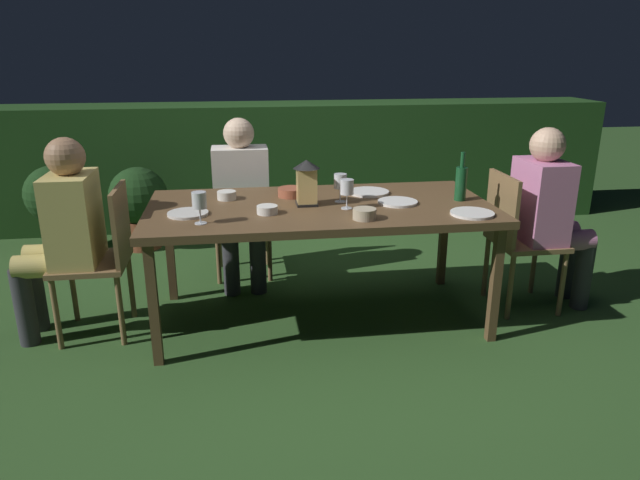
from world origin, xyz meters
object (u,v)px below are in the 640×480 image
Objects in this scene: wine_glass_c at (347,188)px; person_in_pink at (549,210)px; plate_c at (369,192)px; bowl_olives at (291,192)px; green_bottle_on_table at (461,182)px; bowl_bread at (227,195)px; bowl_salad at (267,209)px; potted_plant_corner at (139,203)px; chair_head_far at (517,235)px; potted_plant_by_hedge at (55,202)px; plate_b at (472,213)px; chair_side_right_a at (242,208)px; dining_table at (320,213)px; chair_head_near at (103,254)px; wine_glass_a at (340,183)px; side_table at (332,174)px; bowl_dip at (365,213)px; plate_d at (398,202)px; wine_glass_b at (199,202)px; ice_bucket at (332,143)px; plate_a at (188,213)px; lantern_centerpiece at (307,180)px; person_in_cream at (241,194)px.

person_in_pink is at bearing 4.75° from wine_glass_c.
plate_c is 0.49m from bowl_olives.
wine_glass_c is (-0.71, -0.09, 0.01)m from green_bottle_on_table.
bowl_salad is at bearing -57.39° from bowl_bread.
bowl_olives reaches higher than potted_plant_corner.
wine_glass_c is at bearing -174.41° from chair_head_far.
green_bottle_on_table reaches higher than bowl_olives.
potted_plant_by_hedge is at bearing 150.60° from plate_c.
green_bottle_on_table is 0.33m from plate_b.
chair_side_right_a is 1.62m from green_bottle_on_table.
dining_table is 1.26m from chair_head_near.
bowl_salad is at bearing -9.13° from chair_head_near.
wine_glass_a is 0.34m from bowl_olives.
bowl_olives is 2.18m from side_table.
bowl_dip is 0.19× the size of potted_plant_corner.
plate_d is at bearing -23.06° from bowl_olives.
chair_head_far is 1.97m from wine_glass_b.
chair_head_near reaches higher than plate_b.
green_bottle_on_table reaches higher than wine_glass_b.
plate_b is 0.69× the size of ice_bucket.
wine_glass_c reaches higher than plate_d.
plate_a is at bearing -162.68° from plate_c.
ice_bucket is (-0.40, 2.31, -0.12)m from green_bottle_on_table.
plate_d is 0.34× the size of potted_plant_corner.
plate_b is (0.87, -0.34, -0.14)m from lantern_centerpiece.
bowl_salad is (0.13, -0.84, 0.11)m from person_in_cream.
bowl_olives is (-1.39, 0.22, 0.27)m from chair_head_far.
plate_c is (1.01, 0.52, -0.11)m from wine_glass_b.
person_in_cream reaches higher than bowl_dip.
wine_glass_c reaches higher than bowl_bread.
plate_d is at bearing -45.56° from chair_side_right_a.
chair_head_far reaches higher than plate_c.
wine_glass_c is at bearing -97.41° from side_table.
potted_plant_corner is at bearing 128.35° from bowl_dip.
person_in_cream is at bearing -119.35° from side_table.
plate_d is (0.53, -0.04, -0.14)m from lantern_centerpiece.
wine_glass_c is 0.66× the size of plate_c.
lantern_centerpiece is at bearing 178.53° from green_bottle_on_table.
potted_plant_by_hedge is at bearing 141.94° from wine_glass_c.
plate_a is 0.33× the size of potted_plant_corner.
green_bottle_on_table is (-0.60, -0.02, 0.20)m from person_in_pink.
plate_b is 2.64m from ice_bucket.
person_in_cream is (0.00, -0.20, 0.15)m from chair_side_right_a.
wine_glass_b is (-0.67, -0.29, 0.17)m from dining_table.
chair_head_far is at bearing -6.41° from bowl_bread.
wine_glass_b is 2.23m from potted_plant_by_hedge.
wine_glass_c is (0.59, -0.99, 0.36)m from chair_side_right_a.
potted_plant_corner is (-0.53, 1.64, -0.35)m from plate_a.
wine_glass_a is (0.58, -0.84, 0.36)m from chair_side_right_a.
potted_plant_corner is at bearing 91.30° from chair_head_near.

